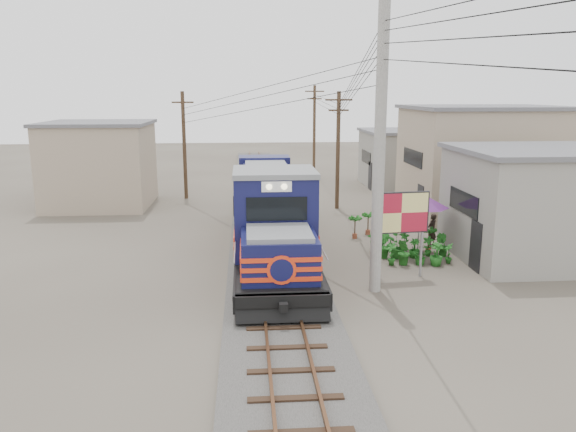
{
  "coord_description": "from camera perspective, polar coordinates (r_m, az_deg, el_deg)",
  "views": [
    {
      "loc": [
        -1.06,
        -19.24,
        6.96
      ],
      "look_at": [
        0.59,
        2.16,
        2.2
      ],
      "focal_mm": 35.0,
      "sensor_mm": 36.0,
      "label": 1
    }
  ],
  "objects": [
    {
      "name": "wooden_pole_left",
      "position": [
        37.59,
        -10.5,
        7.29
      ],
      "size": [
        1.6,
        0.24,
        7.0
      ],
      "color": "#4C3826",
      "rests_on": "ground"
    },
    {
      "name": "ground",
      "position": [
        20.49,
        -1.2,
        -7.36
      ],
      "size": [
        120.0,
        120.0,
        0.0
      ],
      "primitive_type": "plane",
      "color": "#473F35",
      "rests_on": "ground"
    },
    {
      "name": "locomotive",
      "position": [
        24.43,
        -1.83,
        0.24
      ],
      "size": [
        3.02,
        16.47,
        4.08
      ],
      "color": "black",
      "rests_on": "ground"
    },
    {
      "name": "utility_pole_main",
      "position": [
        19.39,
        9.27,
        6.54
      ],
      "size": [
        0.4,
        0.4,
        10.0
      ],
      "color": "#9E9B93",
      "rests_on": "ground"
    },
    {
      "name": "market_umbrella",
      "position": [
        24.86,
        13.29,
        1.58
      ],
      "size": [
        3.15,
        3.15,
        2.72
      ],
      "rotation": [
        0.0,
        0.0,
        -0.35
      ],
      "color": "black",
      "rests_on": "ground"
    },
    {
      "name": "wooden_pole_far",
      "position": [
        47.7,
        2.69,
        8.85
      ],
      "size": [
        1.6,
        0.24,
        7.5
      ],
      "color": "#4C3826",
      "rests_on": "ground"
    },
    {
      "name": "power_lines",
      "position": [
        27.75,
        -2.59,
        13.74
      ],
      "size": [
        9.65,
        19.0,
        3.3
      ],
      "color": "black",
      "rests_on": "ground"
    },
    {
      "name": "shophouse_left",
      "position": [
        36.62,
        -18.59,
        5.03
      ],
      "size": [
        6.3,
        6.3,
        5.2
      ],
      "color": "tan",
      "rests_on": "ground"
    },
    {
      "name": "vendor",
      "position": [
        26.61,
        14.42,
        -1.38
      ],
      "size": [
        0.66,
        0.63,
        1.51
      ],
      "primitive_type": "imported",
      "rotation": [
        0.0,
        0.0,
        3.82
      ],
      "color": "black",
      "rests_on": "ground"
    },
    {
      "name": "shophouse_back",
      "position": [
        43.24,
        11.87,
        5.8
      ],
      "size": [
        6.3,
        6.3,
        4.2
      ],
      "color": "gray",
      "rests_on": "ground"
    },
    {
      "name": "track",
      "position": [
        30.02,
        -2.28,
        -0.4
      ],
      "size": [
        1.15,
        70.0,
        0.12
      ],
      "color": "#51331E",
      "rests_on": "ground"
    },
    {
      "name": "shophouse_mid",
      "position": [
        34.27,
        19.01,
        5.38
      ],
      "size": [
        8.4,
        7.35,
        6.2
      ],
      "color": "tan",
      "rests_on": "ground"
    },
    {
      "name": "wooden_pole_mid",
      "position": [
        33.86,
        5.1,
        6.89
      ],
      "size": [
        1.6,
        0.24,
        7.0
      ],
      "color": "#4C3826",
      "rests_on": "ground"
    },
    {
      "name": "shophouse_front",
      "position": [
        25.95,
        24.62,
        1.15
      ],
      "size": [
        7.35,
        6.3,
        4.7
      ],
      "color": "gray",
      "rests_on": "ground"
    },
    {
      "name": "ballast",
      "position": [
        30.06,
        -2.28,
        -0.74
      ],
      "size": [
        3.6,
        70.0,
        0.16
      ],
      "primitive_type": "cube",
      "color": "#595651",
      "rests_on": "ground"
    },
    {
      "name": "billboard",
      "position": [
        21.38,
        11.4,
        0.1
      ],
      "size": [
        2.16,
        0.34,
        3.33
      ],
      "rotation": [
        0.0,
        0.0,
        0.1
      ],
      "color": "#99999E",
      "rests_on": "ground"
    },
    {
      "name": "plant_nursery",
      "position": [
        24.5,
        11.49,
        -3.06
      ],
      "size": [
        3.55,
        3.2,
        1.11
      ],
      "color": "#1D601B",
      "rests_on": "ground"
    }
  ]
}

